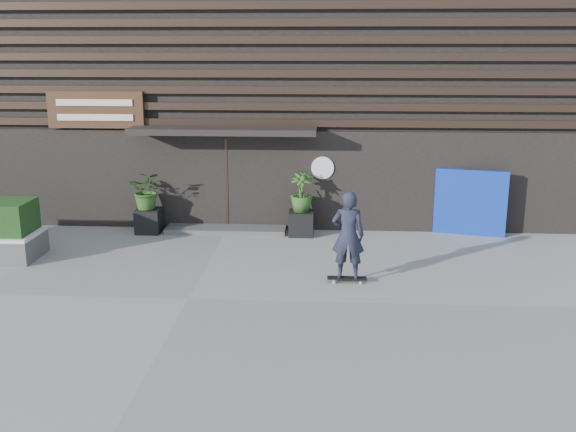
# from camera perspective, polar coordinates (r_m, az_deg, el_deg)

# --- Properties ---
(ground) EXTENTS (80.00, 80.00, 0.00)m
(ground) POSITION_cam_1_polar(r_m,az_deg,el_deg) (12.49, -8.53, -7.02)
(ground) COLOR gray
(ground) RESTS_ON ground
(entrance_step) EXTENTS (3.00, 0.80, 0.12)m
(entrance_step) POSITION_cam_1_polar(r_m,az_deg,el_deg) (16.77, -5.33, -1.13)
(entrance_step) COLOR #494947
(entrance_step) RESTS_ON ground
(planter_pot_left) EXTENTS (0.60, 0.60, 0.60)m
(planter_pot_left) POSITION_cam_1_polar(r_m,az_deg,el_deg) (16.92, -11.83, -0.40)
(planter_pot_left) COLOR black
(planter_pot_left) RESTS_ON ground
(bamboo_left) EXTENTS (0.86, 0.75, 0.96)m
(bamboo_left) POSITION_cam_1_polar(r_m,az_deg,el_deg) (16.74, -11.96, 2.18)
(bamboo_left) COLOR #2D591E
(bamboo_left) RESTS_ON planter_pot_left
(planter_pot_right) EXTENTS (0.60, 0.60, 0.60)m
(planter_pot_right) POSITION_cam_1_polar(r_m,az_deg,el_deg) (16.33, 1.15, -0.62)
(planter_pot_right) COLOR black
(planter_pot_right) RESTS_ON ground
(bamboo_right) EXTENTS (0.54, 0.54, 0.96)m
(bamboo_right) POSITION_cam_1_polar(r_m,az_deg,el_deg) (16.15, 1.16, 2.06)
(bamboo_right) COLOR #2D591E
(bamboo_right) RESTS_ON planter_pot_right
(blue_tarp) EXTENTS (1.71, 0.53, 1.62)m
(blue_tarp) POSITION_cam_1_polar(r_m,az_deg,el_deg) (16.85, 15.36, 1.12)
(blue_tarp) COLOR #0B299B
(blue_tarp) RESTS_ON ground
(building) EXTENTS (18.00, 11.00, 8.00)m
(building) POSITION_cam_1_polar(r_m,az_deg,el_deg) (21.48, -3.37, 12.92)
(building) COLOR black
(building) RESTS_ON ground
(skateboarder) EXTENTS (0.78, 0.45, 1.84)m
(skateboarder) POSITION_cam_1_polar(r_m,az_deg,el_deg) (12.95, 5.16, -1.67)
(skateboarder) COLOR black
(skateboarder) RESTS_ON ground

